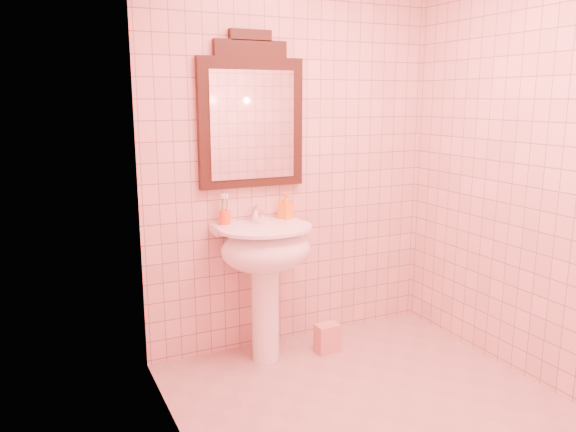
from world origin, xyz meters
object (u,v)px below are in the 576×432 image
soap_dispenser (286,206)px  towel (327,338)px  mirror (251,116)px  toothbrush_cup (225,217)px  pedestal_sink (265,258)px

soap_dispenser → towel: soap_dispenser is taller
soap_dispenser → towel: size_ratio=0.89×
mirror → towel: mirror is taller
toothbrush_cup → soap_dispenser: size_ratio=0.98×
toothbrush_cup → towel: bearing=-20.6°
pedestal_sink → towel: (0.40, -0.07, -0.57)m
towel → toothbrush_cup: bearing=159.4°
pedestal_sink → towel: size_ratio=4.62×
towel → pedestal_sink: bearing=169.4°
pedestal_sink → soap_dispenser: (0.21, 0.14, 0.28)m
soap_dispenser → towel: bearing=-72.5°
mirror → towel: 1.50m
pedestal_sink → mirror: 0.87m
mirror → toothbrush_cup: bearing=-166.4°
pedestal_sink → toothbrush_cup: bearing=143.0°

